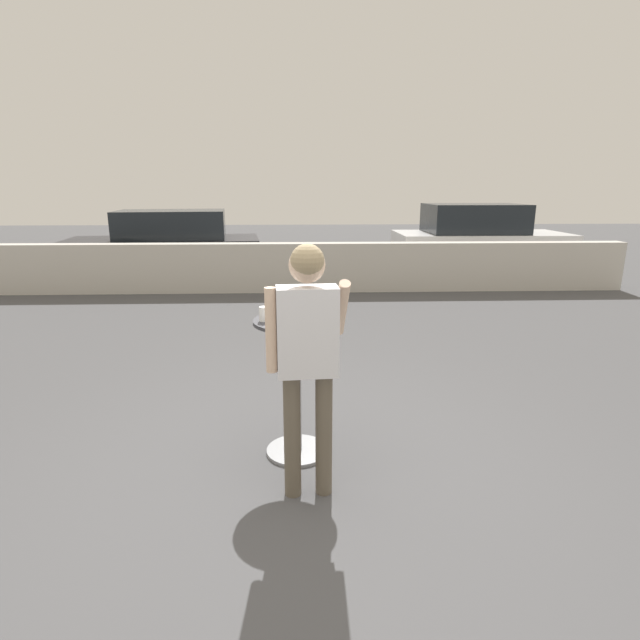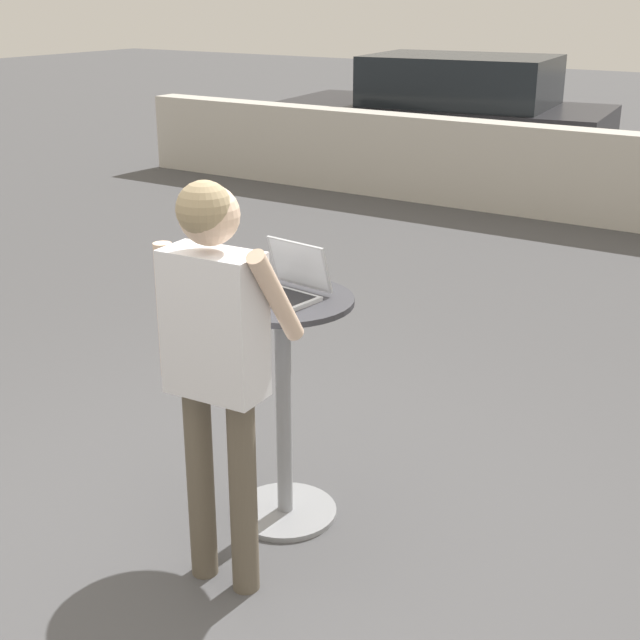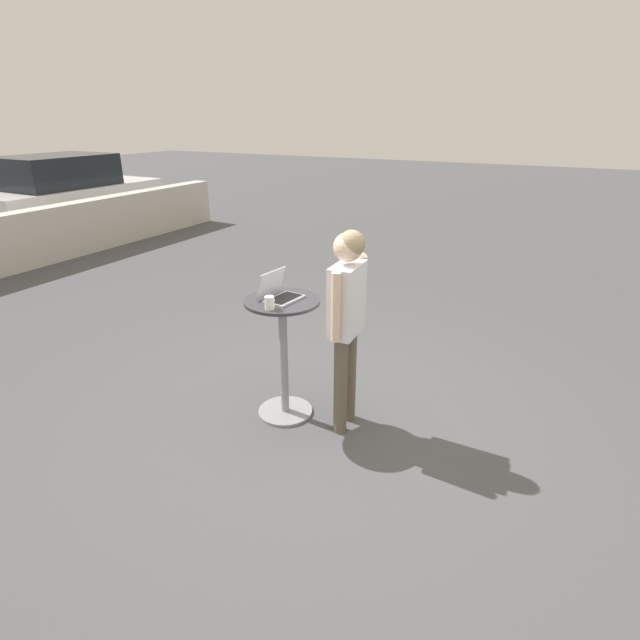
{
  "view_description": "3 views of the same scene",
  "coord_description": "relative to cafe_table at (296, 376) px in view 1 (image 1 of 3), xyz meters",
  "views": [
    {
      "loc": [
        0.01,
        -3.09,
        1.98
      ],
      "look_at": [
        0.15,
        0.26,
        1.09
      ],
      "focal_mm": 28.0,
      "sensor_mm": 36.0,
      "label": 1
    },
    {
      "loc": [
        2.06,
        -2.51,
        2.29
      ],
      "look_at": [
        0.17,
        0.38,
        1.0
      ],
      "focal_mm": 50.0,
      "sensor_mm": 36.0,
      "label": 2
    },
    {
      "loc": [
        -3.22,
        -1.63,
        2.45
      ],
      "look_at": [
        0.06,
        0.08,
        0.91
      ],
      "focal_mm": 28.0,
      "sensor_mm": 36.0,
      "label": 3
    }
  ],
  "objects": [
    {
      "name": "ground_plane",
      "position": [
        0.02,
        -0.38,
        -0.63
      ],
      "size": [
        50.0,
        50.0,
        0.0
      ],
      "primitive_type": "plane",
      "color": "#4C4C4F"
    },
    {
      "name": "pavement_kerb",
      "position": [
        0.02,
        6.22,
        -0.16
      ],
      "size": [
        12.82,
        0.35,
        0.95
      ],
      "color": "beige",
      "rests_on": "ground_plane"
    },
    {
      "name": "cafe_table",
      "position": [
        0.0,
        0.0,
        0.0
      ],
      "size": [
        0.62,
        0.62,
        1.06
      ],
      "color": "gray",
      "rests_on": "ground_plane"
    },
    {
      "name": "laptop",
      "position": [
        0.01,
        0.03,
        0.49
      ],
      "size": [
        0.34,
        0.3,
        0.23
      ],
      "color": "#B7BABF",
      "rests_on": "cafe_table"
    },
    {
      "name": "coffee_mug",
      "position": [
        -0.22,
        -0.03,
        0.48
      ],
      "size": [
        0.11,
        0.07,
        0.1
      ],
      "color": "white",
      "rests_on": "cafe_table"
    },
    {
      "name": "standing_person",
      "position": [
        0.08,
        -0.54,
        0.42
      ],
      "size": [
        0.52,
        0.38,
        1.67
      ],
      "color": "brown",
      "rests_on": "ground_plane"
    },
    {
      "name": "parked_car_near_street",
      "position": [
        -2.92,
        7.77,
        0.13
      ],
      "size": [
        4.34,
        2.31,
        1.5
      ],
      "color": "black",
      "rests_on": "ground_plane"
    },
    {
      "name": "parked_car_further_down",
      "position": [
        4.26,
        8.27,
        0.19
      ],
      "size": [
        3.95,
        1.96,
        1.62
      ],
      "color": "silver",
      "rests_on": "ground_plane"
    }
  ]
}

